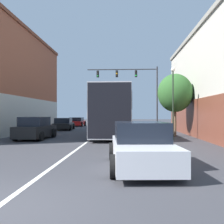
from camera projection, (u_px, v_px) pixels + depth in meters
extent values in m
cube|color=silver|center=(95.00, 136.00, 19.95)|extent=(0.14, 42.53, 0.01)
cube|color=#B7B2A3|center=(27.00, 115.00, 23.73)|extent=(0.24, 19.53, 3.20)
cube|color=brown|center=(198.00, 118.00, 18.71)|extent=(0.24, 20.86, 2.81)
cube|color=#B7B7BC|center=(114.00, 111.00, 21.09)|extent=(2.63, 12.08, 3.39)
cube|color=black|center=(114.00, 104.00, 21.09)|extent=(2.68, 11.83, 1.09)
cube|color=beige|center=(114.00, 115.00, 21.09)|extent=(2.67, 11.96, 0.34)
cube|color=black|center=(109.00, 111.00, 15.09)|extent=(2.53, 0.07, 3.26)
cylinder|color=black|center=(102.00, 127.00, 24.89)|extent=(0.30, 1.00, 1.00)
cylinder|color=black|center=(130.00, 127.00, 24.74)|extent=(0.30, 1.00, 1.00)
cylinder|color=black|center=(92.00, 132.00, 17.42)|extent=(0.30, 1.00, 1.00)
cylinder|color=black|center=(132.00, 132.00, 17.27)|extent=(0.30, 1.00, 1.00)
cube|color=silver|center=(141.00, 152.00, 8.46)|extent=(2.08, 4.72, 0.67)
cube|color=black|center=(140.00, 131.00, 8.74)|extent=(1.79, 2.50, 0.62)
cylinder|color=black|center=(112.00, 151.00, 9.87)|extent=(0.26, 0.66, 0.65)
cylinder|color=black|center=(161.00, 151.00, 9.90)|extent=(0.26, 0.66, 0.65)
cylinder|color=black|center=(114.00, 166.00, 7.02)|extent=(0.26, 0.66, 0.65)
cylinder|color=black|center=(182.00, 166.00, 7.04)|extent=(0.26, 0.66, 0.65)
cube|color=red|center=(77.00, 123.00, 36.72)|extent=(1.86, 4.09, 0.55)
cube|color=black|center=(77.00, 119.00, 36.53)|extent=(1.68, 2.14, 0.50)
cylinder|color=black|center=(73.00, 123.00, 38.04)|extent=(0.23, 0.64, 0.64)
cylinder|color=black|center=(85.00, 124.00, 37.91)|extent=(0.23, 0.64, 0.64)
cylinder|color=black|center=(68.00, 124.00, 35.54)|extent=(0.23, 0.64, 0.64)
cylinder|color=black|center=(82.00, 124.00, 35.40)|extent=(0.23, 0.64, 0.64)
cube|color=black|center=(64.00, 126.00, 28.22)|extent=(2.00, 4.13, 0.57)
cube|color=black|center=(63.00, 121.00, 28.03)|extent=(1.74, 2.20, 0.55)
cylinder|color=black|center=(58.00, 126.00, 29.46)|extent=(0.26, 0.63, 0.62)
cylinder|color=black|center=(74.00, 126.00, 29.48)|extent=(0.26, 0.63, 0.62)
cylinder|color=black|center=(53.00, 128.00, 26.96)|extent=(0.26, 0.63, 0.62)
cylinder|color=black|center=(70.00, 128.00, 26.99)|extent=(0.26, 0.63, 0.62)
cube|color=black|center=(36.00, 131.00, 17.95)|extent=(1.81, 4.17, 0.74)
cube|color=black|center=(35.00, 121.00, 17.75)|extent=(1.60, 2.19, 0.61)
cylinder|color=black|center=(31.00, 133.00, 19.30)|extent=(0.24, 0.63, 0.62)
cylinder|color=black|center=(54.00, 133.00, 19.14)|extent=(0.24, 0.63, 0.62)
cylinder|color=black|center=(15.00, 136.00, 16.76)|extent=(0.24, 0.63, 0.62)
cylinder|color=black|center=(41.00, 136.00, 16.60)|extent=(0.24, 0.63, 0.62)
cylinder|color=#333338|center=(157.00, 98.00, 30.90)|extent=(0.18, 0.18, 7.32)
cylinder|color=#333338|center=(122.00, 69.00, 31.14)|extent=(8.28, 0.12, 0.12)
cube|color=black|center=(136.00, 74.00, 31.05)|extent=(0.28, 0.24, 0.80)
sphere|color=black|center=(136.00, 71.00, 30.90)|extent=(0.18, 0.18, 0.18)
sphere|color=black|center=(136.00, 73.00, 30.90)|extent=(0.18, 0.18, 0.18)
sphere|color=green|center=(136.00, 76.00, 30.90)|extent=(0.18, 0.18, 0.18)
cube|color=black|center=(117.00, 74.00, 31.17)|extent=(0.28, 0.24, 0.80)
sphere|color=black|center=(117.00, 72.00, 31.02)|extent=(0.18, 0.18, 0.18)
sphere|color=orange|center=(117.00, 74.00, 31.02)|extent=(0.18, 0.18, 0.18)
sphere|color=black|center=(117.00, 76.00, 31.02)|extent=(0.18, 0.18, 0.18)
cube|color=black|center=(98.00, 74.00, 31.29)|extent=(0.28, 0.24, 0.80)
sphere|color=black|center=(98.00, 72.00, 31.14)|extent=(0.18, 0.18, 0.18)
sphere|color=black|center=(98.00, 74.00, 31.14)|extent=(0.18, 0.18, 0.18)
sphere|color=green|center=(98.00, 76.00, 31.14)|extent=(0.18, 0.18, 0.18)
cone|color=#233323|center=(173.00, 138.00, 17.77)|extent=(0.26, 0.26, 0.20)
cylinder|color=#233323|center=(173.00, 105.00, 17.79)|extent=(0.10, 0.10, 4.65)
sphere|color=#EFE5CC|center=(173.00, 70.00, 17.81)|extent=(0.29, 0.29, 0.29)
cylinder|color=brown|center=(175.00, 122.00, 20.17)|extent=(0.17, 0.17, 2.21)
ellipsoid|color=#2D5B28|center=(175.00, 93.00, 20.18)|extent=(2.68, 2.41, 2.95)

